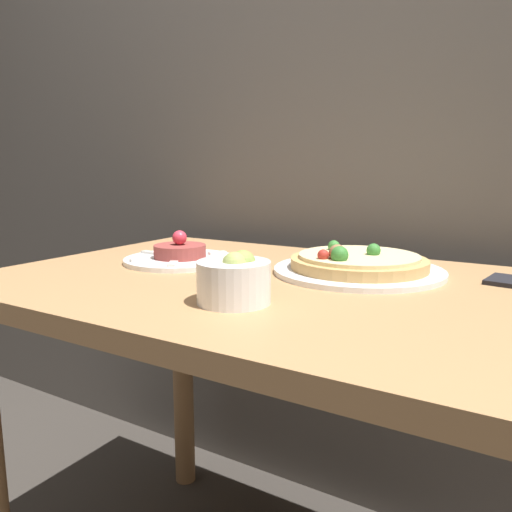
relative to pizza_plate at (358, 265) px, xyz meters
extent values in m
cube|color=slate|center=(-0.11, 0.35, 0.54)|extent=(8.00, 0.05, 2.60)
cube|color=#AD7F51|center=(-0.11, -0.13, -0.04)|extent=(1.07, 0.71, 0.03)
cylinder|color=#AD7F51|center=(-0.59, 0.17, -0.41)|extent=(0.06, 0.06, 0.71)
cylinder|color=white|center=(0.00, 0.00, -0.01)|extent=(0.33, 0.33, 0.01)
cylinder|color=tan|center=(0.00, 0.00, 0.00)|extent=(0.26, 0.26, 0.02)
cylinder|color=beige|center=(0.00, 0.00, 0.02)|extent=(0.23, 0.23, 0.01)
sphere|color=#997047|center=(-0.02, -0.06, 0.03)|extent=(0.03, 0.03, 0.03)
sphere|color=#387F33|center=(0.03, 0.01, 0.03)|extent=(0.03, 0.03, 0.03)
sphere|color=#B22D23|center=(-0.04, -0.08, 0.03)|extent=(0.02, 0.02, 0.02)
sphere|color=#387F33|center=(-0.06, 0.03, 0.03)|extent=(0.02, 0.02, 0.02)
sphere|color=#387F33|center=(-0.01, -0.07, 0.03)|extent=(0.03, 0.03, 0.03)
sphere|color=gold|center=(-0.01, -0.07, 0.03)|extent=(0.03, 0.03, 0.03)
cylinder|color=white|center=(-0.37, -0.09, -0.01)|extent=(0.24, 0.24, 0.01)
cylinder|color=#933D38|center=(-0.37, -0.09, 0.01)|extent=(0.11, 0.11, 0.03)
sphere|color=#E0384C|center=(-0.37, -0.09, 0.04)|extent=(0.03, 0.03, 0.03)
cube|color=white|center=(-0.28, -0.09, 0.00)|extent=(0.04, 0.02, 0.01)
cube|color=white|center=(-0.33, -0.01, 0.00)|extent=(0.03, 0.04, 0.01)
cube|color=white|center=(-0.42, -0.01, 0.00)|extent=(0.03, 0.04, 0.01)
cube|color=white|center=(-0.46, -0.09, 0.00)|extent=(0.04, 0.02, 0.01)
cube|color=white|center=(-0.42, -0.16, 0.00)|extent=(0.03, 0.04, 0.01)
cube|color=white|center=(-0.33, -0.16, 0.00)|extent=(0.03, 0.04, 0.01)
cylinder|color=white|center=(-0.09, -0.30, 0.01)|extent=(0.11, 0.11, 0.06)
sphere|color=#8EA34C|center=(-0.08, -0.29, 0.04)|extent=(0.04, 0.04, 0.04)
sphere|color=#A3B25B|center=(-0.08, -0.30, 0.04)|extent=(0.04, 0.04, 0.04)
sphere|color=#B7BC70|center=(-0.10, -0.29, 0.04)|extent=(0.03, 0.03, 0.03)
camera|label=1|loc=(0.32, -0.92, 0.19)|focal=35.00mm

